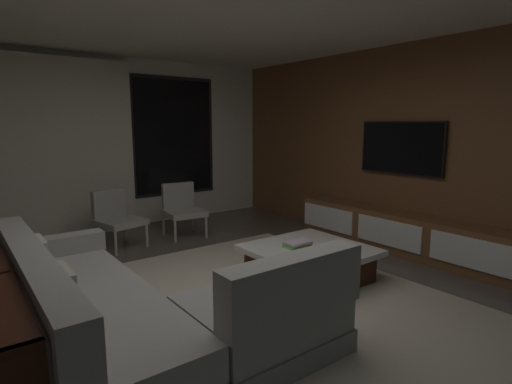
{
  "coord_description": "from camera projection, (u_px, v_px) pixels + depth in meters",
  "views": [
    {
      "loc": [
        -1.85,
        -2.88,
        1.66
      ],
      "look_at": [
        0.81,
        0.61,
        0.92
      ],
      "focal_mm": 28.49,
      "sensor_mm": 36.0,
      "label": 1
    }
  ],
  "objects": [
    {
      "name": "media_wall",
      "position": [
        423.0,
        148.0,
        5.24
      ],
      "size": [
        0.12,
        7.8,
        2.7
      ],
      "color": "brown",
      "rests_on": "floor"
    },
    {
      "name": "accent_chair_near_window",
      "position": [
        182.0,
        207.0,
        6.09
      ],
      "size": [
        0.59,
        0.61,
        0.78
      ],
      "color": "#B2ADA0",
      "rests_on": "floor"
    },
    {
      "name": "area_rug",
      "position": [
        263.0,
        304.0,
        3.77
      ],
      "size": [
        3.2,
        3.8,
        0.01
      ],
      "primitive_type": "cube",
      "color": "beige",
      "rests_on": "floor"
    },
    {
      "name": "sectional_couch",
      "position": [
        134.0,
        313.0,
        2.97
      ],
      "size": [
        1.98,
        2.5,
        0.82
      ],
      "color": "gray",
      "rests_on": "floor"
    },
    {
      "name": "floor",
      "position": [
        225.0,
        312.0,
        3.64
      ],
      "size": [
        9.2,
        9.2,
        0.0
      ],
      "primitive_type": "plane",
      "color": "#564C44"
    },
    {
      "name": "book_stack_on_coffee_table",
      "position": [
        298.0,
        244.0,
        4.35
      ],
      "size": [
        0.3,
        0.2,
        0.07
      ],
      "color": "#56C94D",
      "rests_on": "coffee_table"
    },
    {
      "name": "media_console",
      "position": [
        401.0,
        233.0,
        5.29
      ],
      "size": [
        0.46,
        3.1,
        0.52
      ],
      "color": "brown",
      "rests_on": "floor"
    },
    {
      "name": "mounted_tv",
      "position": [
        401.0,
        148.0,
        5.37
      ],
      "size": [
        0.05,
        1.21,
        0.7
      ],
      "color": "black"
    },
    {
      "name": "coffee_table",
      "position": [
        309.0,
        263.0,
        4.36
      ],
      "size": [
        1.16,
        1.16,
        0.36
      ],
      "color": "#39190E",
      "rests_on": "floor"
    },
    {
      "name": "accent_chair_by_curtain",
      "position": [
        116.0,
        216.0,
        5.5
      ],
      "size": [
        0.66,
        0.68,
        0.78
      ],
      "color": "#B2ADA0",
      "rests_on": "floor"
    },
    {
      "name": "back_wall_with_window",
      "position": [
        92.0,
        145.0,
        6.22
      ],
      "size": [
        6.6,
        0.3,
        2.7
      ],
      "color": "silver",
      "rests_on": "floor"
    }
  ]
}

